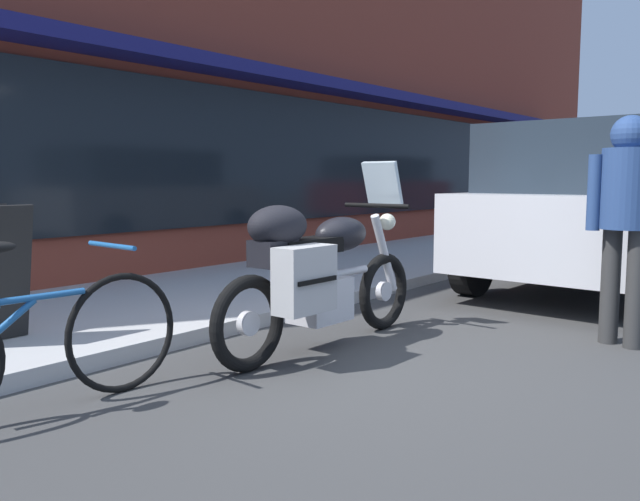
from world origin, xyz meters
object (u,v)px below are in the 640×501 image
Objects in this scene: touring_motorcycle at (317,270)px; parked_minivan at (610,206)px; parked_bicycle at (35,344)px; pedestrian_walking at (627,202)px.

parked_minivan is (4.24, -0.90, 0.35)m from touring_motorcycle.
parked_bicycle is 1.01× the size of pedestrian_walking.
pedestrian_walking reaches higher than touring_motorcycle.
touring_motorcycle is 2.36m from pedestrian_walking.
parked_minivan reaches higher than touring_motorcycle.
touring_motorcycle is at bearing -11.23° from parked_bicycle.
parked_minivan reaches higher than pedestrian_walking.
touring_motorcycle reaches higher than parked_bicycle.
parked_bicycle is at bearing 149.32° from pedestrian_walking.
pedestrian_walking is at bearing -163.52° from parked_minivan.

